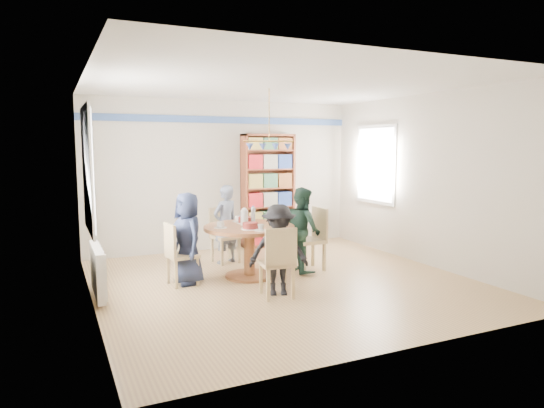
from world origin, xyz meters
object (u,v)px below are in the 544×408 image
dining_table (249,239)px  person_left (188,238)px  person_right (303,229)px  person_near (279,250)px  radiator (98,271)px  person_far (226,224)px  chair_far (223,232)px  chair_right (313,236)px  bookshelf (268,192)px  chair_left (177,251)px  chair_near (279,259)px

dining_table → person_left: 0.89m
person_right → person_near: 1.23m
radiator → person_right: person_right is taller
person_far → person_near: (0.06, -1.87, -0.06)m
person_right → person_left: bearing=89.0°
person_left → person_far: (0.85, 0.90, 0.00)m
radiator → chair_far: bearing=30.4°
radiator → person_far: bearing=27.9°
chair_right → person_left: bearing=179.1°
person_near → bookshelf: size_ratio=0.55×
chair_left → dining_table: bearing=-0.6°
chair_left → chair_near: chair_near is taller
chair_right → person_left: 1.95m
chair_near → dining_table: bearing=87.8°
radiator → person_far: (2.05, 1.08, 0.28)m
person_left → person_right: person_right is taller
chair_left → person_near: person_near is taller
person_right → person_far: 1.31m
chair_near → person_far: (0.01, 2.01, 0.14)m
radiator → chair_right: (3.14, 0.15, 0.17)m
dining_table → radiator: bearing=-176.3°
chair_far → chair_near: size_ratio=0.99×
person_near → bookshelf: (1.12, 2.83, 0.46)m
chair_far → person_right: size_ratio=0.70×
chair_left → chair_far: bearing=46.1°
dining_table → chair_left: chair_left is taller
chair_right → chair_far: 1.51m
chair_near → person_right: person_right is taller
radiator → bookshelf: 3.88m
dining_table → chair_right: bearing=0.9°
chair_right → dining_table: bearing=-179.1°
bookshelf → person_far: bearing=-140.9°
person_far → bookshelf: size_ratio=0.60×
person_far → person_left: bearing=25.2°
person_right → bookshelf: 1.98m
chair_right → person_right: bearing=-171.5°
chair_right → bookshelf: 1.96m
chair_near → chair_right: bearing=44.4°
radiator → dining_table: 2.09m
chair_right → person_far: size_ratio=0.75×
chair_near → person_far: person_far is taller
radiator → chair_left: bearing=8.1°
person_left → person_far: size_ratio=0.99×
person_near → bookshelf: bookshelf is taller
radiator → chair_far: 2.37m
chair_left → person_right: 1.91m
dining_table → chair_near: size_ratio=1.45×
radiator → person_near: bearing=-20.5°
chair_left → person_near: 1.42m
chair_right → chair_near: (-1.10, -1.08, -0.03)m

